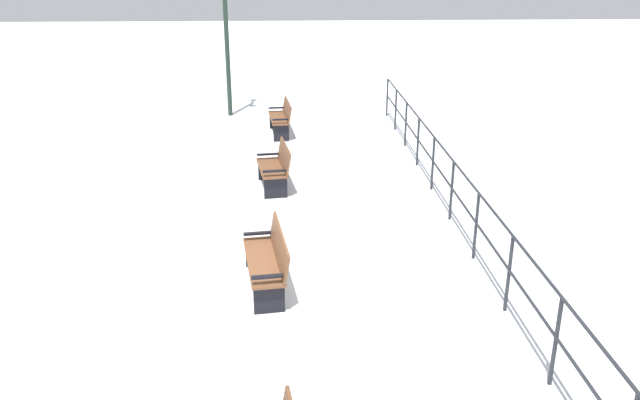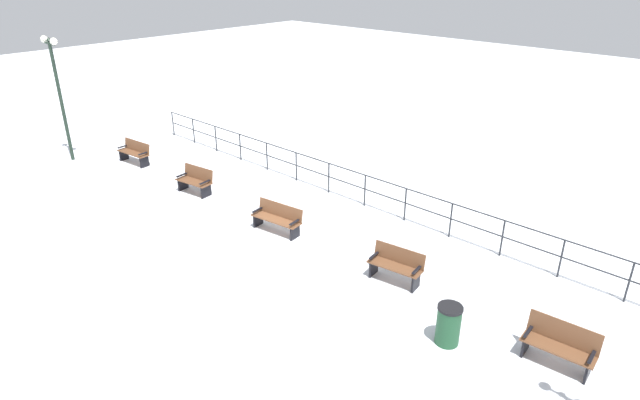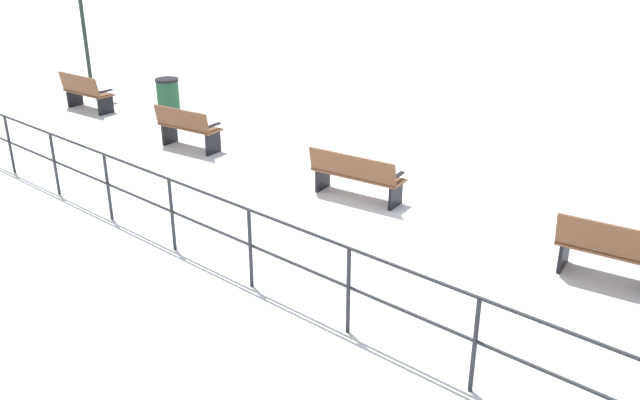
{
  "view_description": "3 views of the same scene",
  "coord_description": "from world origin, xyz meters",
  "px_view_note": "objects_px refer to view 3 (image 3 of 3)",
  "views": [
    {
      "loc": [
        -0.39,
        8.45,
        4.57
      ],
      "look_at": [
        -0.81,
        -0.49,
        1.16
      ],
      "focal_mm": 36.48,
      "sensor_mm": 36.0,
      "label": 1
    },
    {
      "loc": [
        9.83,
        10.9,
        7.79
      ],
      "look_at": [
        -1.0,
        0.87,
        1.0
      ],
      "focal_mm": 30.2,
      "sensor_mm": 36.0,
      "label": 2
    },
    {
      "loc": [
        -8.6,
        -6.62,
        4.56
      ],
      "look_at": [
        -2.01,
        -0.91,
        0.86
      ],
      "focal_mm": 38.13,
      "sensor_mm": 36.0,
      "label": 3
    }
  ],
  "objects_px": {
    "bench_second": "(610,250)",
    "bench_third": "(356,175)",
    "bench_fifth": "(86,92)",
    "bench_fourth": "(188,127)",
    "trash_bin": "(168,98)"
  },
  "relations": [
    {
      "from": "bench_second",
      "to": "bench_fifth",
      "type": "height_order",
      "value": "bench_fifth"
    },
    {
      "from": "bench_second",
      "to": "bench_third",
      "type": "bearing_deg",
      "value": 81.51
    },
    {
      "from": "bench_fourth",
      "to": "trash_bin",
      "type": "distance_m",
      "value": 2.58
    },
    {
      "from": "bench_fourth",
      "to": "bench_fifth",
      "type": "relative_size",
      "value": 1.0
    },
    {
      "from": "bench_third",
      "to": "bench_fifth",
      "type": "relative_size",
      "value": 1.15
    },
    {
      "from": "trash_bin",
      "to": "bench_fourth",
      "type": "bearing_deg",
      "value": -118.7
    },
    {
      "from": "bench_second",
      "to": "trash_bin",
      "type": "bearing_deg",
      "value": 76.15
    },
    {
      "from": "bench_second",
      "to": "trash_bin",
      "type": "height_order",
      "value": "trash_bin"
    },
    {
      "from": "bench_fourth",
      "to": "trash_bin",
      "type": "bearing_deg",
      "value": 53.48
    },
    {
      "from": "bench_second",
      "to": "bench_fifth",
      "type": "relative_size",
      "value": 0.96
    },
    {
      "from": "bench_third",
      "to": "trash_bin",
      "type": "distance_m",
      "value": 6.62
    },
    {
      "from": "bench_second",
      "to": "bench_fourth",
      "type": "bearing_deg",
      "value": 82.89
    },
    {
      "from": "bench_fifth",
      "to": "trash_bin",
      "type": "distance_m",
      "value": 2.24
    },
    {
      "from": "trash_bin",
      "to": "bench_fifth",
      "type": "bearing_deg",
      "value": 115.66
    },
    {
      "from": "bench_third",
      "to": "bench_fifth",
      "type": "height_order",
      "value": "bench_fifth"
    }
  ]
}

